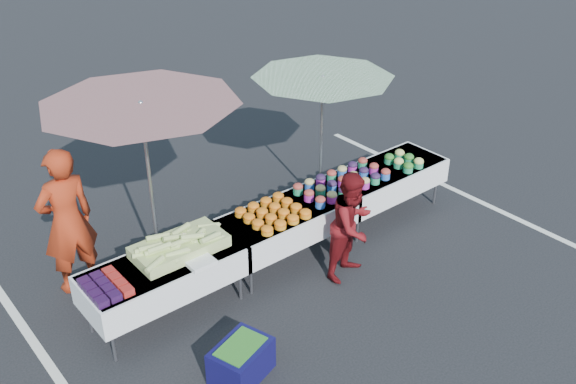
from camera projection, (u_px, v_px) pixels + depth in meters
ground at (288, 258)px, 8.49m from camera, size 80.00×80.00×0.00m
stripe_left at (52, 370)px, 6.72m from camera, size 0.10×5.00×0.00m
stripe_right at (442, 184)px, 10.25m from camera, size 0.10×5.00×0.00m
table_left at (164, 274)px, 7.21m from camera, size 1.86×0.81×0.75m
table_center at (288, 220)px, 8.20m from camera, size 1.86×0.81×0.75m
table_right at (385, 178)px, 9.20m from camera, size 1.86×0.81×0.75m
berry_punnets at (105, 287)px, 6.67m from camera, size 0.40×0.54×0.08m
corn_pile at (179, 246)px, 7.24m from camera, size 1.16×0.57×0.26m
plastic_bags at (200, 262)px, 7.08m from camera, size 0.30×0.25×0.05m
carrot_bowls at (273, 213)px, 7.95m from camera, size 0.75×0.69×0.11m
potato_cups at (343, 181)px, 8.60m from camera, size 1.34×0.58×0.16m
bean_baskets at (404, 161)px, 9.15m from camera, size 0.36×0.50×0.15m
vendor at (67, 221)px, 7.52m from camera, size 0.71×0.49×1.87m
customer at (352, 225)px, 7.86m from camera, size 0.79×0.67×1.42m
umbrella_left at (142, 119)px, 7.18m from camera, size 2.44×2.44×2.33m
umbrella_right at (323, 88)px, 8.83m from camera, size 2.23×2.23×2.03m
storage_bin at (241, 360)px, 6.55m from camera, size 0.72×0.61×0.40m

